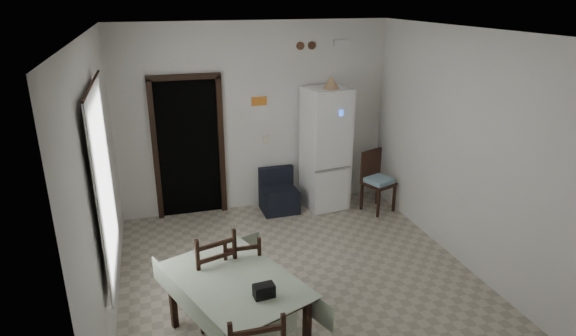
{
  "coord_description": "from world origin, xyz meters",
  "views": [
    {
      "loc": [
        -1.55,
        -4.8,
        3.26
      ],
      "look_at": [
        0.0,
        0.5,
        1.25
      ],
      "focal_mm": 30.0,
      "sensor_mm": 36.0,
      "label": 1
    }
  ],
  "objects_px": {
    "fridge": "(325,149)",
    "corner_chair": "(379,182)",
    "dining_chair_far_right": "(241,272)",
    "navy_seat": "(279,191)",
    "dining_table": "(236,312)",
    "dining_chair_far_left": "(210,273)"
  },
  "relations": [
    {
      "from": "fridge",
      "to": "corner_chair",
      "type": "bearing_deg",
      "value": -37.32
    },
    {
      "from": "corner_chair",
      "to": "dining_chair_far_right",
      "type": "xyz_separation_m",
      "value": [
        -2.57,
        -1.91,
        -0.01
      ]
    },
    {
      "from": "corner_chair",
      "to": "dining_table",
      "type": "height_order",
      "value": "corner_chair"
    },
    {
      "from": "fridge",
      "to": "dining_table",
      "type": "height_order",
      "value": "fridge"
    },
    {
      "from": "dining_table",
      "to": "dining_chair_far_right",
      "type": "relative_size",
      "value": 1.52
    },
    {
      "from": "dining_chair_far_right",
      "to": "navy_seat",
      "type": "bearing_deg",
      "value": -113.46
    },
    {
      "from": "fridge",
      "to": "corner_chair",
      "type": "height_order",
      "value": "fridge"
    },
    {
      "from": "fridge",
      "to": "dining_table",
      "type": "bearing_deg",
      "value": -132.13
    },
    {
      "from": "corner_chair",
      "to": "dining_chair_far_left",
      "type": "relative_size",
      "value": 0.9
    },
    {
      "from": "fridge",
      "to": "corner_chair",
      "type": "distance_m",
      "value": 0.98
    },
    {
      "from": "fridge",
      "to": "dining_chair_far_left",
      "type": "xyz_separation_m",
      "value": [
        -2.15,
        -2.38,
        -0.43
      ]
    },
    {
      "from": "dining_chair_far_right",
      "to": "dining_chair_far_left",
      "type": "bearing_deg",
      "value": 7.71
    },
    {
      "from": "dining_table",
      "to": "dining_chair_far_left",
      "type": "distance_m",
      "value": 0.55
    },
    {
      "from": "navy_seat",
      "to": "dining_chair_far_left",
      "type": "distance_m",
      "value": 2.76
    },
    {
      "from": "navy_seat",
      "to": "dining_chair_far_right",
      "type": "distance_m",
      "value": 2.57
    },
    {
      "from": "dining_chair_far_left",
      "to": "dining_table",
      "type": "bearing_deg",
      "value": 92.9
    },
    {
      "from": "corner_chair",
      "to": "dining_chair_far_right",
      "type": "height_order",
      "value": "corner_chair"
    },
    {
      "from": "dining_table",
      "to": "dining_chair_far_left",
      "type": "bearing_deg",
      "value": 88.08
    },
    {
      "from": "navy_seat",
      "to": "dining_table",
      "type": "distance_m",
      "value": 3.12
    },
    {
      "from": "fridge",
      "to": "navy_seat",
      "type": "relative_size",
      "value": 2.86
    },
    {
      "from": "corner_chair",
      "to": "dining_table",
      "type": "xyz_separation_m",
      "value": [
        -2.72,
        -2.45,
        -0.11
      ]
    },
    {
      "from": "navy_seat",
      "to": "corner_chair",
      "type": "xyz_separation_m",
      "value": [
        1.5,
        -0.42,
        0.15
      ]
    }
  ]
}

